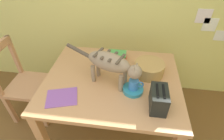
{
  "coord_description": "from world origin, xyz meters",
  "views": [
    {
      "loc": [
        0.22,
        0.07,
        1.8
      ],
      "look_at": [
        0.06,
        1.25,
        0.84
      ],
      "focal_mm": 28.17,
      "sensor_mm": 36.0,
      "label": 1
    }
  ],
  "objects_px": {
    "book_stack": "(117,56)",
    "coffee_mug": "(134,84)",
    "wicker_basket": "(149,68)",
    "saucer_bowl": "(133,90)",
    "wooden_chair_near": "(25,84)",
    "toaster": "(159,99)",
    "cat": "(111,64)",
    "dining_table": "(112,85)",
    "magazine": "(62,97)"
  },
  "relations": [
    {
      "from": "wooden_chair_near",
      "to": "dining_table",
      "type": "bearing_deg",
      "value": 84.52
    },
    {
      "from": "magazine",
      "to": "cat",
      "type": "bearing_deg",
      "value": 13.82
    },
    {
      "from": "cat",
      "to": "wooden_chair_near",
      "type": "height_order",
      "value": "cat"
    },
    {
      "from": "dining_table",
      "to": "magazine",
      "type": "relative_size",
      "value": 4.99
    },
    {
      "from": "magazine",
      "to": "wooden_chair_near",
      "type": "height_order",
      "value": "wooden_chair_near"
    },
    {
      "from": "wooden_chair_near",
      "to": "magazine",
      "type": "bearing_deg",
      "value": 58.76
    },
    {
      "from": "toaster",
      "to": "saucer_bowl",
      "type": "bearing_deg",
      "value": 142.8
    },
    {
      "from": "dining_table",
      "to": "toaster",
      "type": "xyz_separation_m",
      "value": [
        0.38,
        -0.27,
        0.17
      ]
    },
    {
      "from": "coffee_mug",
      "to": "toaster",
      "type": "height_order",
      "value": "toaster"
    },
    {
      "from": "dining_table",
      "to": "toaster",
      "type": "relative_size",
      "value": 6.06
    },
    {
      "from": "magazine",
      "to": "book_stack",
      "type": "relative_size",
      "value": 1.25
    },
    {
      "from": "dining_table",
      "to": "coffee_mug",
      "type": "xyz_separation_m",
      "value": [
        0.2,
        -0.13,
        0.16
      ]
    },
    {
      "from": "book_stack",
      "to": "wooden_chair_near",
      "type": "bearing_deg",
      "value": -168.05
    },
    {
      "from": "dining_table",
      "to": "book_stack",
      "type": "xyz_separation_m",
      "value": [
        0.01,
        0.31,
        0.13
      ]
    },
    {
      "from": "dining_table",
      "to": "wicker_basket",
      "type": "bearing_deg",
      "value": 19.77
    },
    {
      "from": "book_stack",
      "to": "wicker_basket",
      "type": "height_order",
      "value": "wicker_basket"
    },
    {
      "from": "cat",
      "to": "dining_table",
      "type": "bearing_deg",
      "value": -156.79
    },
    {
      "from": "book_stack",
      "to": "cat",
      "type": "bearing_deg",
      "value": -91.48
    },
    {
      "from": "saucer_bowl",
      "to": "toaster",
      "type": "distance_m",
      "value": 0.25
    },
    {
      "from": "wicker_basket",
      "to": "magazine",
      "type": "bearing_deg",
      "value": -150.32
    },
    {
      "from": "magazine",
      "to": "wooden_chair_near",
      "type": "relative_size",
      "value": 0.26
    },
    {
      "from": "saucer_bowl",
      "to": "wicker_basket",
      "type": "xyz_separation_m",
      "value": [
        0.13,
        0.25,
        0.04
      ]
    },
    {
      "from": "magazine",
      "to": "book_stack",
      "type": "distance_m",
      "value": 0.7
    },
    {
      "from": "saucer_bowl",
      "to": "toaster",
      "type": "height_order",
      "value": "toaster"
    },
    {
      "from": "toaster",
      "to": "coffee_mug",
      "type": "bearing_deg",
      "value": 142.24
    },
    {
      "from": "saucer_bowl",
      "to": "coffee_mug",
      "type": "xyz_separation_m",
      "value": [
        0.0,
        0.0,
        0.06
      ]
    },
    {
      "from": "magazine",
      "to": "coffee_mug",
      "type": "bearing_deg",
      "value": -1.83
    },
    {
      "from": "wooden_chair_near",
      "to": "toaster",
      "type": "bearing_deg",
      "value": 74.96
    },
    {
      "from": "magazine",
      "to": "wicker_basket",
      "type": "relative_size",
      "value": 0.9
    },
    {
      "from": "book_stack",
      "to": "coffee_mug",
      "type": "bearing_deg",
      "value": -67.3
    },
    {
      "from": "wicker_basket",
      "to": "coffee_mug",
      "type": "bearing_deg",
      "value": -117.66
    },
    {
      "from": "saucer_bowl",
      "to": "coffee_mug",
      "type": "height_order",
      "value": "coffee_mug"
    },
    {
      "from": "toaster",
      "to": "wooden_chair_near",
      "type": "xyz_separation_m",
      "value": [
        -1.37,
        0.37,
        -0.36
      ]
    },
    {
      "from": "cat",
      "to": "magazine",
      "type": "bearing_deg",
      "value": -39.6
    },
    {
      "from": "coffee_mug",
      "to": "toaster",
      "type": "bearing_deg",
      "value": -37.76
    },
    {
      "from": "dining_table",
      "to": "saucer_bowl",
      "type": "bearing_deg",
      "value": -34.24
    },
    {
      "from": "saucer_bowl",
      "to": "toaster",
      "type": "relative_size",
      "value": 0.85
    },
    {
      "from": "book_stack",
      "to": "wicker_basket",
      "type": "bearing_deg",
      "value": -31.22
    },
    {
      "from": "wooden_chair_near",
      "to": "wicker_basket",
      "type": "bearing_deg",
      "value": 91.04
    },
    {
      "from": "cat",
      "to": "wicker_basket",
      "type": "distance_m",
      "value": 0.4
    },
    {
      "from": "book_stack",
      "to": "magazine",
      "type": "bearing_deg",
      "value": -123.01
    },
    {
      "from": "dining_table",
      "to": "book_stack",
      "type": "distance_m",
      "value": 0.33
    },
    {
      "from": "coffee_mug",
      "to": "book_stack",
      "type": "height_order",
      "value": "coffee_mug"
    },
    {
      "from": "cat",
      "to": "book_stack",
      "type": "distance_m",
      "value": 0.41
    },
    {
      "from": "dining_table",
      "to": "book_stack",
      "type": "bearing_deg",
      "value": 87.6
    },
    {
      "from": "cat",
      "to": "coffee_mug",
      "type": "xyz_separation_m",
      "value": [
        0.19,
        -0.07,
        -0.14
      ]
    },
    {
      "from": "toaster",
      "to": "wooden_chair_near",
      "type": "height_order",
      "value": "wooden_chair_near"
    },
    {
      "from": "cat",
      "to": "toaster",
      "type": "distance_m",
      "value": 0.45
    },
    {
      "from": "saucer_bowl",
      "to": "toaster",
      "type": "bearing_deg",
      "value": -37.2
    },
    {
      "from": "book_stack",
      "to": "saucer_bowl",
      "type": "bearing_deg",
      "value": -67.72
    }
  ]
}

